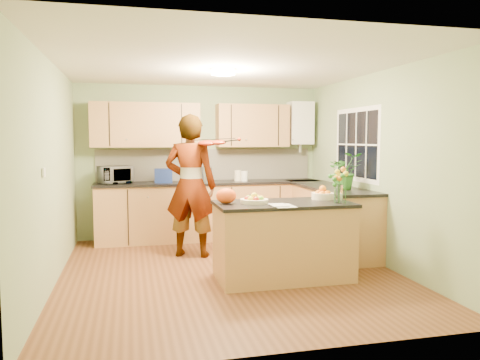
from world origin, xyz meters
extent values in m
plane|color=#573019|center=(0.00, 0.00, 0.00)|extent=(4.50, 4.50, 0.00)
cube|color=silver|center=(0.00, 0.00, 2.50)|extent=(4.00, 4.50, 0.02)
cube|color=gray|center=(0.00, 2.25, 1.25)|extent=(4.00, 0.02, 2.50)
cube|color=gray|center=(0.00, -2.25, 1.25)|extent=(4.00, 0.02, 2.50)
cube|color=gray|center=(-2.00, 0.00, 1.25)|extent=(0.02, 4.50, 2.50)
cube|color=gray|center=(2.00, 0.00, 1.25)|extent=(0.02, 4.50, 2.50)
cube|color=#A97343|center=(0.10, 1.95, 0.45)|extent=(3.60, 0.60, 0.90)
cube|color=black|center=(0.10, 1.94, 0.92)|extent=(3.64, 0.62, 0.04)
cube|color=#A97343|center=(1.70, 0.85, 0.45)|extent=(0.60, 2.20, 0.90)
cube|color=black|center=(1.69, 0.85, 0.92)|extent=(0.62, 2.24, 0.04)
cube|color=silver|center=(0.10, 2.23, 1.20)|extent=(3.60, 0.02, 0.52)
cube|color=#A97343|center=(-0.90, 2.08, 1.85)|extent=(1.70, 0.34, 0.70)
cube|color=#A97343|center=(0.85, 2.08, 1.85)|extent=(1.20, 0.34, 0.70)
cube|color=white|center=(1.70, 2.09, 1.90)|extent=(0.40, 0.30, 0.72)
cylinder|color=#B2B2B7|center=(1.70, 2.09, 1.50)|extent=(0.06, 0.06, 0.20)
cube|color=white|center=(1.99, 0.60, 1.55)|extent=(0.01, 1.30, 1.05)
cube|color=black|center=(1.99, 0.60, 1.55)|extent=(0.01, 1.18, 0.92)
cube|color=white|center=(-1.99, -0.60, 1.30)|extent=(0.02, 0.09, 0.09)
cylinder|color=#FFEABF|center=(0.00, 0.30, 2.46)|extent=(0.30, 0.30, 0.06)
cylinder|color=white|center=(0.00, 0.30, 2.49)|extent=(0.10, 0.10, 0.02)
cube|color=#A97343|center=(0.56, -0.42, 0.43)|extent=(1.53, 0.77, 0.86)
cube|color=black|center=(0.56, -0.42, 0.88)|extent=(1.57, 0.80, 0.04)
cylinder|color=#F3E3C2|center=(0.21, -0.42, 0.92)|extent=(0.32, 0.32, 0.05)
cylinder|color=#F3E3C2|center=(1.11, -0.27, 0.94)|extent=(0.27, 0.27, 0.08)
cylinder|color=silver|center=(1.16, -0.60, 1.00)|extent=(0.10, 0.10, 0.21)
ellipsoid|color=#FB5114|center=(-0.10, -0.37, 0.99)|extent=(0.27, 0.25, 0.18)
cube|color=silver|center=(0.46, -0.72, 0.91)|extent=(0.22, 0.30, 0.01)
imported|color=#E9A98E|center=(-0.35, 0.89, 0.98)|extent=(0.84, 0.71, 1.97)
imported|color=white|center=(-1.38, 1.98, 1.07)|extent=(0.57, 0.49, 0.27)
cube|color=navy|center=(-0.64, 1.94, 1.05)|extent=(0.29, 0.22, 0.22)
cylinder|color=#B2B2B7|center=(0.05, 1.95, 1.06)|extent=(0.18, 0.18, 0.24)
sphere|color=black|center=(0.05, 1.95, 1.23)|extent=(0.09, 0.09, 0.09)
cylinder|color=#F3E3C2|center=(0.57, 1.95, 1.03)|extent=(0.13, 0.13, 0.18)
cylinder|color=white|center=(0.66, 1.89, 1.02)|extent=(0.11, 0.11, 0.17)
imported|color=#317527|center=(1.70, 0.35, 1.19)|extent=(0.53, 0.48, 0.51)
camera|label=1|loc=(-1.16, -5.52, 1.63)|focal=35.00mm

